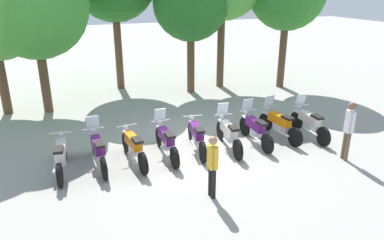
{
  "coord_description": "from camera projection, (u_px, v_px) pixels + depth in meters",
  "views": [
    {
      "loc": [
        -3.89,
        -9.6,
        4.98
      ],
      "look_at": [
        0.0,
        0.5,
        0.9
      ],
      "focal_mm": 33.84,
      "sensor_mm": 36.0,
      "label": 1
    }
  ],
  "objects": [
    {
      "name": "motorcycle_2",
      "position": [
        134.0,
        147.0,
        10.62
      ],
      "size": [
        0.62,
        2.19,
        0.99
      ],
      "rotation": [
        0.0,
        0.0,
        1.67
      ],
      "color": "black",
      "rests_on": "ground_plane"
    },
    {
      "name": "motorcycle_3",
      "position": [
        166.0,
        141.0,
        10.99
      ],
      "size": [
        0.62,
        2.19,
        1.37
      ],
      "rotation": [
        0.0,
        0.0,
        1.57
      ],
      "color": "black",
      "rests_on": "ground_plane"
    },
    {
      "name": "person_1",
      "position": [
        212.0,
        162.0,
        8.72
      ],
      "size": [
        0.23,
        0.4,
        1.63
      ],
      "rotation": [
        0.0,
        0.0,
        3.21
      ],
      "color": "black",
      "rests_on": "ground_plane"
    },
    {
      "name": "tree_1",
      "position": [
        33.0,
        5.0,
        13.6
      ],
      "size": [
        4.11,
        4.11,
        6.31
      ],
      "color": "brown",
      "rests_on": "ground_plane"
    },
    {
      "name": "motorcycle_7",
      "position": [
        279.0,
        124.0,
        12.34
      ],
      "size": [
        0.62,
        2.19,
        1.37
      ],
      "rotation": [
        0.0,
        0.0,
        1.67
      ],
      "color": "black",
      "rests_on": "ground_plane"
    },
    {
      "name": "motorcycle_5",
      "position": [
        228.0,
        134.0,
        11.51
      ],
      "size": [
        0.64,
        2.19,
        1.37
      ],
      "rotation": [
        0.0,
        0.0,
        1.46
      ],
      "color": "black",
      "rests_on": "ground_plane"
    },
    {
      "name": "motorcycle_1",
      "position": [
        98.0,
        150.0,
        10.38
      ],
      "size": [
        0.62,
        2.19,
        1.37
      ],
      "rotation": [
        0.0,
        0.0,
        1.61
      ],
      "color": "black",
      "rests_on": "ground_plane"
    },
    {
      "name": "motorcycle_8",
      "position": [
        309.0,
        122.0,
        12.43
      ],
      "size": [
        0.62,
        2.19,
        1.37
      ],
      "rotation": [
        0.0,
        0.0,
        1.52
      ],
      "color": "black",
      "rests_on": "ground_plane"
    },
    {
      "name": "motorcycle_6",
      "position": [
        255.0,
        129.0,
        11.91
      ],
      "size": [
        0.62,
        2.19,
        1.37
      ],
      "rotation": [
        0.0,
        0.0,
        1.53
      ],
      "color": "black",
      "rests_on": "ground_plane"
    },
    {
      "name": "motorcycle_0",
      "position": [
        61.0,
        156.0,
        10.06
      ],
      "size": [
        0.65,
        2.19,
        0.99
      ],
      "rotation": [
        0.0,
        0.0,
        1.46
      ],
      "color": "black",
      "rests_on": "ground_plane"
    },
    {
      "name": "tree_3",
      "position": [
        191.0,
        4.0,
        16.41
      ],
      "size": [
        3.46,
        3.46,
        5.9
      ],
      "color": "brown",
      "rests_on": "ground_plane"
    },
    {
      "name": "ground_plane",
      "position": [
        198.0,
        152.0,
        11.45
      ],
      "size": [
        80.0,
        80.0,
        0.0
      ],
      "primitive_type": "plane",
      "color": "#9E9B93"
    },
    {
      "name": "motorcycle_4",
      "position": [
        196.0,
        136.0,
        11.37
      ],
      "size": [
        0.68,
        2.18,
        0.99
      ],
      "rotation": [
        0.0,
        0.0,
        1.42
      ],
      "color": "black",
      "rests_on": "ground_plane"
    },
    {
      "name": "person_0",
      "position": [
        349.0,
        126.0,
        10.58
      ],
      "size": [
        0.28,
        0.41,
        1.82
      ],
      "rotation": [
        0.0,
        0.0,
        6.11
      ],
      "color": "brown",
      "rests_on": "ground_plane"
    }
  ]
}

